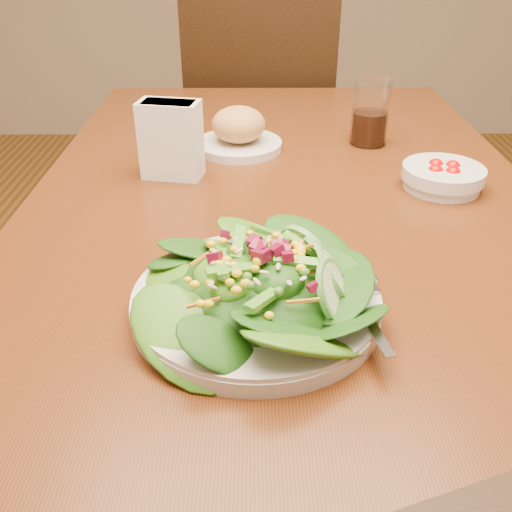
# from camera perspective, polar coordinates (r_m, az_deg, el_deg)

# --- Properties ---
(ground_plane) EXTENTS (5.00, 5.00, 0.00)m
(ground_plane) POSITION_cam_1_polar(r_m,az_deg,el_deg) (1.49, 2.15, -20.70)
(ground_plane) COLOR #97691C
(dining_table) EXTENTS (0.90, 1.40, 0.75)m
(dining_table) POSITION_cam_1_polar(r_m,az_deg,el_deg) (1.06, 2.83, 1.55)
(dining_table) COLOR #522A10
(dining_table) RESTS_ON ground_plane
(chair_far) EXTENTS (0.50, 0.50, 1.02)m
(chair_far) POSITION_cam_1_polar(r_m,az_deg,el_deg) (1.94, 0.50, 11.98)
(chair_far) COLOR black
(chair_far) RESTS_ON ground_plane
(salad_plate) EXTENTS (0.31, 0.31, 0.09)m
(salad_plate) POSITION_cam_1_polar(r_m,az_deg,el_deg) (0.69, 0.88, -3.20)
(salad_plate) COLOR silver
(salad_plate) RESTS_ON dining_table
(bread_plate) EXTENTS (0.18, 0.18, 0.09)m
(bread_plate) POSITION_cam_1_polar(r_m,az_deg,el_deg) (1.20, -1.74, 12.24)
(bread_plate) COLOR silver
(bread_plate) RESTS_ON dining_table
(tomato_bowl) EXTENTS (0.14, 0.14, 0.05)m
(tomato_bowl) POSITION_cam_1_polar(r_m,az_deg,el_deg) (1.07, 18.17, 7.55)
(tomato_bowl) COLOR silver
(tomato_bowl) RESTS_ON dining_table
(drinking_glass) EXTENTS (0.08, 0.08, 0.14)m
(drinking_glass) POSITION_cam_1_polar(r_m,az_deg,el_deg) (1.25, 11.32, 13.51)
(drinking_glass) COLOR silver
(drinking_glass) RESTS_ON dining_table
(napkin_holder) EXTENTS (0.12, 0.08, 0.14)m
(napkin_holder) POSITION_cam_1_polar(r_m,az_deg,el_deg) (1.06, -8.51, 11.60)
(napkin_holder) COLOR white
(napkin_holder) RESTS_ON dining_table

